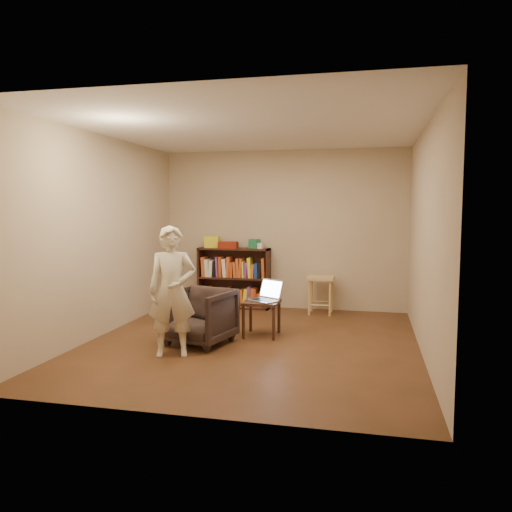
% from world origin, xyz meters
% --- Properties ---
extents(floor, '(4.50, 4.50, 0.00)m').
position_xyz_m(floor, '(0.00, 0.00, 0.00)').
color(floor, '#412B15').
rests_on(floor, ground).
extents(ceiling, '(4.50, 4.50, 0.00)m').
position_xyz_m(ceiling, '(0.00, 0.00, 2.60)').
color(ceiling, white).
rests_on(ceiling, wall_back).
extents(wall_back, '(4.00, 0.00, 4.00)m').
position_xyz_m(wall_back, '(0.00, 2.25, 1.30)').
color(wall_back, '#C4B394').
rests_on(wall_back, floor).
extents(wall_left, '(0.00, 4.50, 4.50)m').
position_xyz_m(wall_left, '(-2.00, 0.00, 1.30)').
color(wall_left, '#C4B394').
rests_on(wall_left, floor).
extents(wall_right, '(0.00, 4.50, 4.50)m').
position_xyz_m(wall_right, '(2.00, 0.00, 1.30)').
color(wall_right, '#C4B394').
rests_on(wall_right, floor).
extents(bookshelf, '(1.20, 0.30, 1.00)m').
position_xyz_m(bookshelf, '(-0.80, 2.09, 0.44)').
color(bookshelf, black).
rests_on(bookshelf, floor).
extents(box_yellow, '(0.25, 0.19, 0.19)m').
position_xyz_m(box_yellow, '(-1.19, 2.09, 1.09)').
color(box_yellow, yellow).
rests_on(box_yellow, bookshelf).
extents(red_cloth, '(0.33, 0.26, 0.10)m').
position_xyz_m(red_cloth, '(-0.89, 2.06, 1.05)').
color(red_cloth, maroon).
rests_on(red_cloth, bookshelf).
extents(box_green, '(0.18, 0.18, 0.15)m').
position_xyz_m(box_green, '(-0.46, 2.11, 1.07)').
color(box_green, '#1E7446').
rests_on(box_green, bookshelf).
extents(box_white, '(0.12, 0.12, 0.09)m').
position_xyz_m(box_white, '(-0.37, 2.10, 1.04)').
color(box_white, white).
rests_on(box_white, bookshelf).
extents(stool, '(0.41, 0.41, 0.59)m').
position_xyz_m(stool, '(0.66, 1.91, 0.48)').
color(stool, tan).
rests_on(stool, floor).
extents(armchair, '(0.88, 0.90, 0.68)m').
position_xyz_m(armchair, '(-0.62, -0.18, 0.34)').
color(armchair, '#332522').
rests_on(armchair, floor).
extents(side_table, '(0.45, 0.45, 0.46)m').
position_xyz_m(side_table, '(0.04, 0.36, 0.38)').
color(side_table, black).
rests_on(side_table, floor).
extents(laptop, '(0.49, 0.48, 0.27)m').
position_xyz_m(laptop, '(0.09, 0.39, 0.52)').
color(laptop, '#B6B7BB').
rests_on(laptop, side_table).
extents(person, '(0.62, 0.51, 1.46)m').
position_xyz_m(person, '(-0.75, -0.72, 0.73)').
color(person, beige).
rests_on(person, floor).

